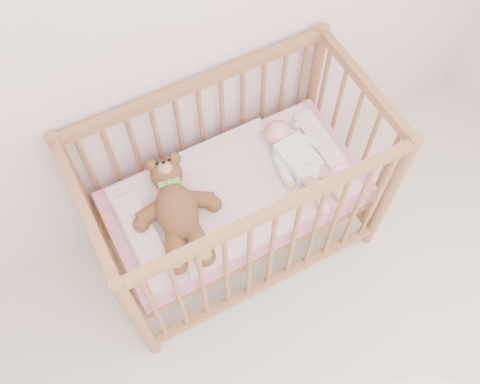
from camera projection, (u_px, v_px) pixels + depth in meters
wall_back at (136, 24)px, 1.97m from camera, size 4.00×0.02×2.70m
crib at (235, 196)px, 2.59m from camera, size 1.36×0.76×1.00m
mattress at (235, 198)px, 2.60m from camera, size 1.22×0.62×0.13m
blanket at (235, 190)px, 2.53m from camera, size 1.10×0.58×0.06m
baby at (298, 157)px, 2.54m from camera, size 0.33×0.60×0.14m
teddy_bear at (177, 212)px, 2.38m from camera, size 0.53×0.67×0.17m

